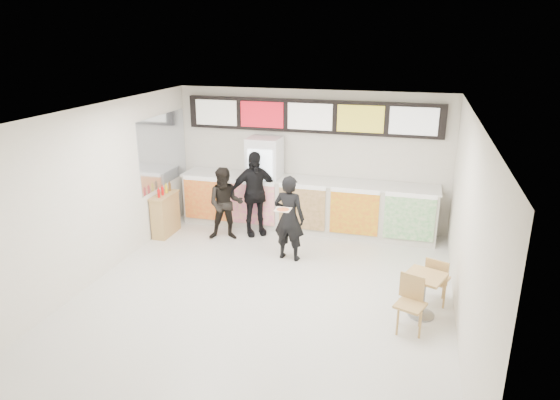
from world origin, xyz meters
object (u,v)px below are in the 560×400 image
at_px(service_counter, 306,205).
at_px(cafe_table, 424,288).
at_px(customer_mid, 254,194).
at_px(condiment_ledge, 166,214).
at_px(drinks_fridge, 265,182).
at_px(customer_left, 226,204).
at_px(customer_main, 289,218).

distance_m(service_counter, cafe_table, 3.90).
relative_size(customer_mid, condiment_ledge, 1.70).
bearing_deg(service_counter, condiment_ledge, -159.28).
xyz_separation_m(drinks_fridge, customer_left, (-0.55, -0.97, -0.23)).
distance_m(customer_left, customer_mid, 0.65).
xyz_separation_m(service_counter, drinks_fridge, (-0.93, 0.02, 0.43)).
distance_m(service_counter, customer_main, 1.57).
relative_size(cafe_table, condiment_ledge, 1.35).
height_order(customer_main, customer_left, customer_main).
height_order(customer_left, customer_mid, customer_mid).
distance_m(drinks_fridge, customer_main, 1.85).
height_order(customer_mid, cafe_table, customer_mid).
bearing_deg(customer_main, service_counter, -81.38).
relative_size(drinks_fridge, customer_left, 1.30).
bearing_deg(drinks_fridge, cafe_table, -41.20).
height_order(service_counter, customer_mid, customer_mid).
bearing_deg(service_counter, drinks_fridge, 179.01).
relative_size(customer_left, cafe_table, 1.07).
distance_m(cafe_table, condiment_ledge, 5.66).
xyz_separation_m(customer_main, cafe_table, (2.47, -1.44, -0.35)).
relative_size(customer_main, condiment_ledge, 1.54).
relative_size(customer_main, customer_mid, 0.91).
distance_m(service_counter, drinks_fridge, 1.03).
bearing_deg(condiment_ledge, drinks_fridge, 29.88).
bearing_deg(condiment_ledge, service_counter, 20.72).
bearing_deg(customer_left, cafe_table, -43.31).
distance_m(service_counter, customer_left, 1.77).
bearing_deg(condiment_ledge, customer_left, 5.05).
bearing_deg(condiment_ledge, cafe_table, -19.89).
bearing_deg(customer_left, service_counter, 16.38).
bearing_deg(condiment_ledge, customer_mid, 16.05).
bearing_deg(customer_left, drinks_fridge, 44.10).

